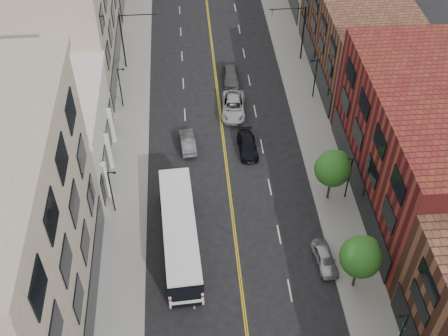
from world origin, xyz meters
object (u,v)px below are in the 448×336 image
object	(u,v)px
car_lane_a	(247,146)
car_parked_far	(325,258)
city_bus	(180,232)
car_lane_c	(231,75)
car_lane_b	(233,106)
car_lane_behind	(188,142)

from	to	relation	value
car_lane_a	car_parked_far	bearing A→B (deg)	-73.74
car_parked_far	car_lane_a	xyz separation A→B (m)	(-5.02, 14.97, -0.01)
car_parked_far	car_lane_a	bearing A→B (deg)	103.18
city_bus	car_lane_c	xyz separation A→B (m)	(6.66, 24.62, -1.11)
car_parked_far	car_lane_b	size ratio (longest dim) A/B	0.70
car_lane_a	car_lane_c	distance (m)	12.58
car_lane_a	car_lane_b	distance (m)	6.62
car_lane_b	car_lane_c	size ratio (longest dim) A/B	1.18
car_parked_far	car_lane_a	distance (m)	15.79
car_lane_b	car_lane_a	bearing A→B (deg)	-76.89
car_parked_far	car_lane_b	xyz separation A→B (m)	(-5.90, 21.53, 0.11)
car_parked_far	car_lane_b	world-z (taller)	car_lane_b
car_lane_a	city_bus	bearing A→B (deg)	-123.47
car_lane_a	car_lane_b	size ratio (longest dim) A/B	0.81
car_lane_a	car_lane_c	bearing A→B (deg)	90.64
city_bus	car_lane_b	size ratio (longest dim) A/B	2.29
city_bus	car_lane_a	distance (m)	14.15
car_lane_b	car_lane_c	distance (m)	6.01
car_lane_c	car_lane_behind	bearing A→B (deg)	-114.12
car_parked_far	car_lane_b	bearing A→B (deg)	99.97
city_bus	car_lane_b	world-z (taller)	city_bus
car_parked_far	car_lane_a	world-z (taller)	car_parked_far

